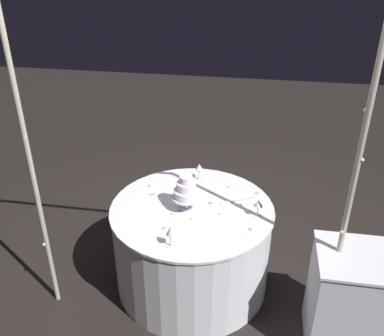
{
  "coord_description": "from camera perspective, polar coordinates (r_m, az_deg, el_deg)",
  "views": [
    {
      "loc": [
        -0.46,
        2.69,
        2.59
      ],
      "look_at": [
        0.0,
        0.0,
        1.1
      ],
      "focal_mm": 39.78,
      "sensor_mm": 36.0,
      "label": 1
    }
  ],
  "objects": [
    {
      "name": "rose_petal_5",
      "position": [
        3.47,
        -1.25,
        -3.35
      ],
      "size": [
        0.03,
        0.03,
        0.0
      ],
      "primitive_type": "ellipsoid",
      "rotation": [
        0.0,
        0.0,
        0.67
      ],
      "color": "#EA6B84",
      "rests_on": "main_table"
    },
    {
      "name": "rose_petal_1",
      "position": [
        3.22,
        3.68,
        -6.18
      ],
      "size": [
        0.02,
        0.03,
        0.0
      ],
      "primitive_type": "ellipsoid",
      "rotation": [
        0.0,
        0.0,
        1.22
      ],
      "color": "#EA6B84",
      "rests_on": "main_table"
    },
    {
      "name": "wine_glass_0",
      "position": [
        2.84,
        -2.9,
        -8.49
      ],
      "size": [
        0.06,
        0.06,
        0.17
      ],
      "color": "silver",
      "rests_on": "main_table"
    },
    {
      "name": "rose_petal_11",
      "position": [
        3.56,
        4.77,
        -2.57
      ],
      "size": [
        0.04,
        0.04,
        0.0
      ],
      "primitive_type": "ellipsoid",
      "rotation": [
        0.0,
        0.0,
        4.04
      ],
      "color": "#EA6B84",
      "rests_on": "main_table"
    },
    {
      "name": "rose_petal_0",
      "position": [
        3.36,
        8.41,
        -4.85
      ],
      "size": [
        0.03,
        0.03,
        0.0
      ],
      "primitive_type": "ellipsoid",
      "rotation": [
        0.0,
        0.0,
        2.6
      ],
      "color": "#EA6B84",
      "rests_on": "main_table"
    },
    {
      "name": "rose_petal_7",
      "position": [
        3.46,
        -5.48,
        -3.55
      ],
      "size": [
        0.04,
        0.03,
        0.0
      ],
      "primitive_type": "ellipsoid",
      "rotation": [
        0.0,
        0.0,
        0.02
      ],
      "color": "#EA6B84",
      "rests_on": "main_table"
    },
    {
      "name": "ground_plane",
      "position": [
        3.76,
        -0.0,
        -14.89
      ],
      "size": [
        12.0,
        12.0,
        0.0
      ],
      "primitive_type": "plane",
      "color": "black"
    },
    {
      "name": "side_table",
      "position": [
        3.23,
        19.93,
        -16.4
      ],
      "size": [
        0.49,
        0.49,
        0.79
      ],
      "color": "white",
      "rests_on": "ground"
    },
    {
      "name": "rose_petal_13",
      "position": [
        3.08,
        -3.84,
        -8.05
      ],
      "size": [
        0.02,
        0.03,
        0.0
      ],
      "primitive_type": "ellipsoid",
      "rotation": [
        0.0,
        0.0,
        1.53
      ],
      "color": "#EA6B84",
      "rests_on": "main_table"
    },
    {
      "name": "rose_petal_9",
      "position": [
        3.22,
        -2.73,
        -6.2
      ],
      "size": [
        0.03,
        0.02,
        0.0
      ],
      "primitive_type": "ellipsoid",
      "rotation": [
        0.0,
        0.0,
        2.85
      ],
      "color": "#EA6B84",
      "rests_on": "main_table"
    },
    {
      "name": "main_table",
      "position": [
        3.51,
        -0.0,
        -10.43
      ],
      "size": [
        1.27,
        1.27,
        0.75
      ],
      "color": "white",
      "rests_on": "ground"
    },
    {
      "name": "rose_petal_8",
      "position": [
        3.09,
        7.79,
        -8.14
      ],
      "size": [
        0.04,
        0.04,
        0.0
      ],
      "primitive_type": "ellipsoid",
      "rotation": [
        0.0,
        0.0,
        2.33
      ],
      "color": "#EA6B84",
      "rests_on": "main_table"
    },
    {
      "name": "rose_petal_10",
      "position": [
        3.47,
        -5.13,
        -3.48
      ],
      "size": [
        0.03,
        0.02,
        0.0
      ],
      "primitive_type": "ellipsoid",
      "rotation": [
        0.0,
        0.0,
        0.15
      ],
      "color": "#EA6B84",
      "rests_on": "main_table"
    },
    {
      "name": "wine_glass_2",
      "position": [
        3.61,
        0.97,
        0.03
      ],
      "size": [
        0.06,
        0.06,
        0.15
      ],
      "color": "silver",
      "rests_on": "main_table"
    },
    {
      "name": "rose_petal_3",
      "position": [
        3.58,
        -5.78,
        -2.37
      ],
      "size": [
        0.04,
        0.04,
        0.0
      ],
      "primitive_type": "ellipsoid",
      "rotation": [
        0.0,
        0.0,
        2.32
      ],
      "color": "#EA6B84",
      "rests_on": "main_table"
    },
    {
      "name": "decorative_arch",
      "position": [
        2.54,
        -1.48,
        6.2
      ],
      "size": [
        2.14,
        0.06,
        2.52
      ],
      "color": "#B7B29E",
      "rests_on": "ground"
    },
    {
      "name": "tiered_cake",
      "position": [
        3.19,
        -0.78,
        -3.06
      ],
      "size": [
        0.22,
        0.22,
        0.29
      ],
      "color": "silver",
      "rests_on": "main_table"
    },
    {
      "name": "rose_petal_4",
      "position": [
        3.16,
        -0.17,
        -6.85
      ],
      "size": [
        0.03,
        0.03,
        0.0
      ],
      "primitive_type": "ellipsoid",
      "rotation": [
        0.0,
        0.0,
        0.31
      ],
      "color": "#EA6B84",
      "rests_on": "main_table"
    },
    {
      "name": "rose_petal_6",
      "position": [
        3.34,
        2.41,
        -4.73
      ],
      "size": [
        0.05,
        0.04,
        0.0
      ],
      "primitive_type": "ellipsoid",
      "rotation": [
        0.0,
        0.0,
        2.49
      ],
      "color": "#EA6B84",
      "rests_on": "main_table"
    },
    {
      "name": "cake_knife",
      "position": [
        3.38,
        5.88,
        -4.43
      ],
      "size": [
        0.27,
        0.17,
        0.01
      ],
      "color": "silver",
      "rests_on": "main_table"
    },
    {
      "name": "rose_petal_2",
      "position": [
        3.36,
        -2.3,
        -4.49
      ],
      "size": [
        0.03,
        0.03,
        0.0
      ],
      "primitive_type": "ellipsoid",
      "rotation": [
        0.0,
        0.0,
        0.45
      ],
      "color": "#EA6B84",
      "rests_on": "main_table"
    },
    {
      "name": "rose_petal_12",
      "position": [
        3.5,
        8.65,
        -3.39
      ],
      "size": [
        0.04,
        0.04,
        0.0
      ],
      "primitive_type": "ellipsoid",
      "rotation": [
        0.0,
        0.0,
        3.37
      ],
      "color": "#EA6B84",
      "rests_on": "main_table"
    },
    {
      "name": "wine_glass_1",
      "position": [
        3.18,
        8.89,
        -4.79
      ],
      "size": [
        0.06,
        0.06,
        0.14
      ],
      "color": "silver",
      "rests_on": "main_table"
    }
  ]
}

